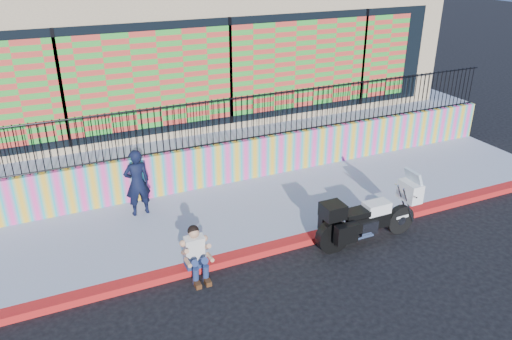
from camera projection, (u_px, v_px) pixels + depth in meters
ground at (304, 243)px, 10.85m from camera, size 90.00×90.00×0.00m
red_curb at (304, 240)px, 10.81m from camera, size 16.00×0.30×0.15m
sidewalk at (271, 207)px, 12.18m from camera, size 16.00×3.00×0.15m
mural_wall at (245, 159)px, 13.25m from camera, size 16.00×0.20×1.10m
metal_fence at (244, 118)px, 12.77m from camera, size 15.80×0.04×1.20m
elevated_platform at (187, 109)px, 17.50m from camera, size 16.00×10.00×1.25m
storefront_building at (185, 34)px, 16.23m from camera, size 14.00×8.06×4.00m
police_motorcycle at (367, 217)px, 10.62m from camera, size 2.42×0.80×1.51m
police_officer at (137, 183)px, 11.39m from camera, size 0.61×0.42×1.61m
seated_man at (197, 258)px, 9.54m from camera, size 0.54×0.71×1.06m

